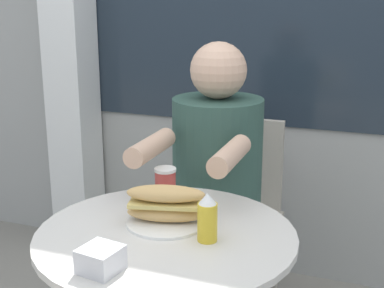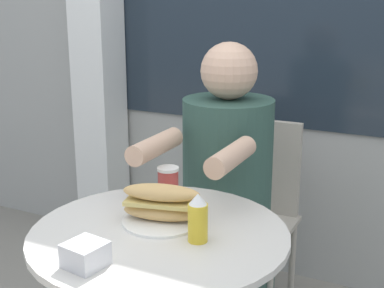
% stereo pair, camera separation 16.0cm
% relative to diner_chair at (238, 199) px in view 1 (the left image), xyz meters
% --- Properties ---
extents(lattice_pillar, '(0.21, 0.21, 2.40)m').
position_rel_diner_chair_xyz_m(lattice_pillar, '(-0.99, 0.25, 0.68)').
color(lattice_pillar, silver).
rests_on(lattice_pillar, ground_plane).
extents(diner_chair, '(0.39, 0.39, 0.87)m').
position_rel_diner_chair_xyz_m(diner_chair, '(0.00, 0.00, 0.00)').
color(diner_chair, '#ADA393').
rests_on(diner_chair, ground_plane).
extents(seated_diner, '(0.34, 0.61, 1.23)m').
position_rel_diner_chair_xyz_m(seated_diner, '(0.00, -0.34, 0.02)').
color(seated_diner, '#2D4C42').
rests_on(seated_diner, ground_plane).
extents(sandwich_on_plate, '(0.24, 0.23, 0.11)m').
position_rel_diner_chair_xyz_m(sandwich_on_plate, '(0.02, -0.84, 0.29)').
color(sandwich_on_plate, white).
rests_on(sandwich_on_plate, cafe_table).
extents(drink_cup, '(0.07, 0.07, 0.10)m').
position_rel_diner_chair_xyz_m(drink_cup, '(-0.07, -0.65, 0.29)').
color(drink_cup, '#B73D38').
rests_on(drink_cup, cafe_table).
extents(napkin_box, '(0.10, 0.10, 0.06)m').
position_rel_diner_chair_xyz_m(napkin_box, '(-0.02, -1.14, 0.27)').
color(napkin_box, silver).
rests_on(napkin_box, cafe_table).
extents(condiment_bottle, '(0.05, 0.05, 0.13)m').
position_rel_diner_chair_xyz_m(condiment_bottle, '(0.17, -0.90, 0.30)').
color(condiment_bottle, gold).
rests_on(condiment_bottle, cafe_table).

